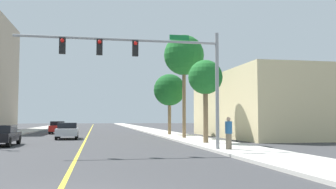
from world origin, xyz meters
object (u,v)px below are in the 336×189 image
(pedestrian, at_px, (229,133))
(car_black, at_px, (1,135))
(traffic_signal_mast, at_px, (152,61))
(car_red, at_px, (58,127))
(palm_far, at_px, (169,90))
(palm_mid, at_px, (184,56))
(palm_near, at_px, (205,78))
(car_silver, at_px, (67,131))

(pedestrian, bearing_deg, car_black, -96.19)
(traffic_signal_mast, distance_m, car_red, 27.86)
(palm_far, height_order, pedestrian, palm_far)
(traffic_signal_mast, xyz_separation_m, pedestrian, (4.19, -0.38, -3.91))
(car_black, bearing_deg, traffic_signal_mast, 143.15)
(palm_mid, height_order, pedestrian, palm_mid)
(palm_mid, relative_size, car_black, 2.15)
(car_red, bearing_deg, palm_near, -61.43)
(car_silver, xyz_separation_m, pedestrian, (9.66, -15.06, 0.28))
(palm_far, bearing_deg, palm_near, -90.68)
(palm_far, bearing_deg, car_red, 148.11)
(palm_far, bearing_deg, car_silver, -157.44)
(traffic_signal_mast, height_order, palm_near, traffic_signal_mast)
(palm_mid, xyz_separation_m, palm_far, (0.05, 6.86, -2.56))
(car_red, bearing_deg, pedestrian, -67.47)
(car_silver, bearing_deg, palm_far, 21.09)
(traffic_signal_mast, height_order, palm_mid, palm_mid)
(car_black, bearing_deg, palm_near, 173.05)
(pedestrian, bearing_deg, car_silver, -125.28)
(palm_near, relative_size, palm_far, 0.90)
(traffic_signal_mast, xyz_separation_m, palm_near, (4.59, 5.20, -0.29))
(car_red, bearing_deg, car_silver, -81.34)
(traffic_signal_mast, xyz_separation_m, palm_far, (4.75, 18.92, -0.07))
(palm_mid, height_order, car_red, palm_mid)
(palm_near, height_order, car_silver, palm_near)
(palm_far, relative_size, car_silver, 1.48)
(palm_far, relative_size, car_black, 1.52)
(car_silver, relative_size, pedestrian, 2.49)
(traffic_signal_mast, distance_m, car_black, 12.17)
(traffic_signal_mast, bearing_deg, palm_mid, 68.72)
(palm_near, bearing_deg, car_red, 119.46)
(car_red, height_order, pedestrian, pedestrian)
(palm_mid, height_order, palm_far, palm_mid)
(car_red, distance_m, car_silver, 12.01)
(traffic_signal_mast, height_order, car_red, traffic_signal_mast)
(car_silver, bearing_deg, car_red, 98.08)
(car_silver, relative_size, car_black, 1.03)
(car_silver, distance_m, car_black, 8.71)
(traffic_signal_mast, distance_m, pedestrian, 5.75)
(palm_near, xyz_separation_m, palm_mid, (0.11, 6.86, 2.78))
(palm_near, bearing_deg, car_silver, 136.67)
(palm_far, xyz_separation_m, pedestrian, (-0.56, -19.31, -3.84))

